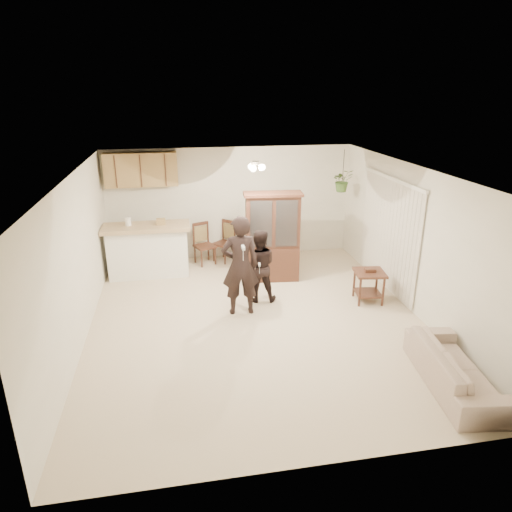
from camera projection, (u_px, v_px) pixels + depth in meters
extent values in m
plane|color=beige|center=(256.00, 320.00, 7.75)|extent=(6.50, 6.50, 0.00)
cube|color=white|center=(257.00, 173.00, 6.88)|extent=(5.50, 6.50, 0.02)
cube|color=white|center=(231.00, 203.00, 10.32)|extent=(5.50, 0.02, 2.50)
cube|color=white|center=(318.00, 364.00, 4.32)|extent=(5.50, 0.02, 2.50)
cube|color=white|center=(77.00, 262.00, 6.86)|extent=(0.02, 6.50, 2.50)
cube|color=white|center=(415.00, 241.00, 7.77)|extent=(0.02, 6.50, 2.50)
cube|color=white|center=(148.00, 253.00, 9.44)|extent=(1.60, 0.55, 1.00)
cube|color=tan|center=(146.00, 227.00, 9.25)|extent=(1.75, 0.70, 0.08)
cube|color=olive|center=(141.00, 169.00, 9.54)|extent=(1.50, 0.34, 0.70)
imported|color=#325421|center=(342.00, 180.00, 9.71)|extent=(0.43, 0.37, 0.48)
cylinder|color=black|center=(343.00, 165.00, 9.59)|extent=(0.01, 0.01, 0.65)
imported|color=beige|center=(456.00, 361.00, 5.93)|extent=(0.97, 1.95, 0.73)
imported|color=black|center=(240.00, 264.00, 7.71)|extent=(0.66, 0.45, 1.80)
imported|color=black|center=(259.00, 266.00, 8.25)|extent=(0.72, 0.60, 1.35)
cube|color=#391D14|center=(272.00, 263.00, 9.30)|extent=(1.09, 0.52, 0.70)
cube|color=#391D14|center=(273.00, 221.00, 8.99)|extent=(1.08, 0.46, 1.06)
cube|color=silver|center=(273.00, 221.00, 8.99)|extent=(0.91, 0.10, 0.92)
cube|color=#391D14|center=(273.00, 194.00, 8.80)|extent=(1.18, 0.54, 0.05)
cube|color=#391D14|center=(370.00, 273.00, 8.25)|extent=(0.60, 0.60, 0.04)
cube|color=#391D14|center=(368.00, 293.00, 8.39)|extent=(0.50, 0.50, 0.03)
cube|color=#391D14|center=(370.00, 270.00, 8.23)|extent=(0.21, 0.15, 0.06)
cube|color=#391D14|center=(205.00, 246.00, 10.09)|extent=(0.53, 0.53, 0.04)
cube|color=tan|center=(204.00, 236.00, 10.01)|extent=(0.29, 0.15, 0.35)
cube|color=#391D14|center=(204.00, 226.00, 9.93)|extent=(0.36, 0.17, 0.07)
cube|color=#391D14|center=(224.00, 244.00, 10.27)|extent=(0.57, 0.57, 0.04)
cube|color=tan|center=(224.00, 233.00, 10.18)|extent=(0.23, 0.24, 0.35)
cube|color=#391D14|center=(223.00, 223.00, 10.10)|extent=(0.28, 0.30, 0.07)
cube|color=#391D14|center=(251.00, 241.00, 10.36)|extent=(0.59, 0.59, 0.05)
cube|color=tan|center=(251.00, 230.00, 10.27)|extent=(0.29, 0.19, 0.38)
cube|color=#391D14|center=(251.00, 220.00, 10.18)|extent=(0.36, 0.23, 0.08)
cube|color=silver|center=(243.00, 248.00, 7.17)|extent=(0.05, 0.15, 0.05)
cube|color=silver|center=(259.00, 264.00, 7.91)|extent=(0.05, 0.12, 0.04)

